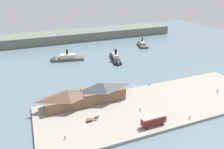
% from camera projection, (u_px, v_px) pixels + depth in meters
% --- Properties ---
extents(ground_plane, '(320.00, 320.00, 0.00)m').
position_uv_depth(ground_plane, '(135.00, 86.00, 119.89)').
color(ground_plane, slate).
extents(quay_promenade, '(110.00, 36.00, 1.20)m').
position_uv_depth(quay_promenade, '(156.00, 104.00, 100.99)').
color(quay_promenade, gray).
rests_on(quay_promenade, ground).
extents(seawall_edge, '(110.00, 0.80, 1.00)m').
position_uv_depth(seawall_edge, '(138.00, 88.00, 116.63)').
color(seawall_edge, slate).
rests_on(seawall_edge, ground).
extents(ferry_shed_customs_shed, '(21.90, 9.37, 7.37)m').
position_uv_depth(ferry_shed_customs_shed, '(69.00, 99.00, 97.04)').
color(ferry_shed_customs_shed, brown).
rests_on(ferry_shed_customs_shed, quay_promenade).
extents(ferry_shed_central_terminal, '(20.62, 9.15, 8.62)m').
position_uv_depth(ferry_shed_central_terminal, '(103.00, 91.00, 102.54)').
color(ferry_shed_central_terminal, brown).
rests_on(ferry_shed_central_terminal, quay_promenade).
extents(street_tram, '(10.30, 2.51, 4.11)m').
position_uv_depth(street_tram, '(154.00, 120.00, 84.61)').
color(street_tram, maroon).
rests_on(street_tram, quay_promenade).
extents(horse_cart, '(5.49, 1.57, 1.87)m').
position_uv_depth(horse_cart, '(92.00, 119.00, 88.11)').
color(horse_cart, brown).
rests_on(horse_cart, quay_promenade).
extents(pedestrian_walking_east, '(0.42, 0.42, 1.70)m').
position_uv_depth(pedestrian_walking_east, '(218.00, 91.00, 110.22)').
color(pedestrian_walking_east, '#232328').
rests_on(pedestrian_walking_east, quay_promenade).
extents(pedestrian_near_west_shed, '(0.39, 0.39, 1.58)m').
position_uv_depth(pedestrian_near_west_shed, '(65.00, 137.00, 78.12)').
color(pedestrian_near_west_shed, '#4C3D33').
rests_on(pedestrian_near_west_shed, quay_promenade).
extents(pedestrian_at_waters_edge, '(0.40, 0.40, 1.62)m').
position_uv_depth(pedestrian_at_waters_edge, '(190.00, 117.00, 89.48)').
color(pedestrian_at_waters_edge, '#6B5B4C').
rests_on(pedestrian_at_waters_edge, quay_promenade).
extents(pedestrian_walking_west, '(0.39, 0.39, 1.57)m').
position_uv_depth(pedestrian_walking_west, '(140.00, 109.00, 94.92)').
color(pedestrian_walking_west, '#33384C').
rests_on(pedestrian_walking_west, quay_promenade).
extents(mooring_post_center_east, '(0.44, 0.44, 0.90)m').
position_uv_depth(mooring_post_center_east, '(124.00, 90.00, 111.43)').
color(mooring_post_center_east, black).
rests_on(mooring_post_center_east, quay_promenade).
extents(mooring_post_center_west, '(0.44, 0.44, 0.90)m').
position_uv_depth(mooring_post_center_west, '(149.00, 85.00, 116.95)').
color(mooring_post_center_west, black).
rests_on(mooring_post_center_west, quay_promenade).
extents(ferry_departing_north, '(25.57, 10.20, 9.66)m').
position_uv_depth(ferry_departing_north, '(64.00, 58.00, 156.11)').
color(ferry_departing_north, '#514C47').
rests_on(ferry_departing_north, ground).
extents(ferry_mid_harbor, '(9.61, 24.81, 9.92)m').
position_uv_depth(ferry_mid_harbor, '(116.00, 59.00, 155.02)').
color(ferry_mid_harbor, black).
rests_on(ferry_mid_harbor, ground).
extents(ferry_near_quay, '(9.64, 17.23, 10.13)m').
position_uv_depth(ferry_near_quay, '(142.00, 44.00, 190.01)').
color(ferry_near_quay, '#514C47').
rests_on(ferry_near_quay, ground).
extents(far_headland, '(180.00, 24.00, 8.00)m').
position_uv_depth(far_headland, '(84.00, 35.00, 211.55)').
color(far_headland, '#60665B').
rests_on(far_headland, ground).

